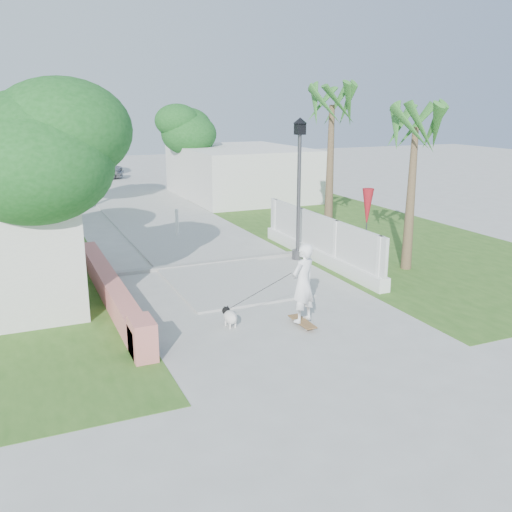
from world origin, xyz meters
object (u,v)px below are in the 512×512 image
street_lamp (299,184)px  parked_car (89,168)px  bollard (177,222)px  skateboarder (275,289)px  dog (230,316)px  patio_umbrella (367,208)px

street_lamp → parked_car: 23.17m
bollard → parked_car: 18.37m
skateboarder → dog: size_ratio=3.04×
bollard → parked_car: bearing=92.2°
patio_umbrella → skateboarder: size_ratio=1.21×
parked_car → skateboarder: bearing=-161.9°
street_lamp → dog: bearing=-132.2°
street_lamp → parked_car: bearing=98.4°
dog → bollard: bearing=75.3°
street_lamp → skateboarder: size_ratio=2.33×
skateboarder → dog: (-0.94, 0.36, -0.63)m
street_lamp → bollard: street_lamp is taller
street_lamp → patio_umbrella: street_lamp is taller
patio_umbrella → skateboarder: patio_umbrella is taller
bollard → dog: bearing=-98.6°
skateboarder → parked_car: size_ratio=0.43×
skateboarder → bollard: bearing=-115.2°
skateboarder → street_lamp: bearing=-145.5°
patio_umbrella → parked_car: 24.45m
skateboarder → parked_car: (-0.29, 27.68, -0.10)m
bollard → skateboarder: size_ratio=0.57×
street_lamp → dog: size_ratio=7.08×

